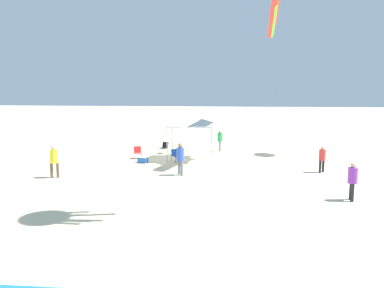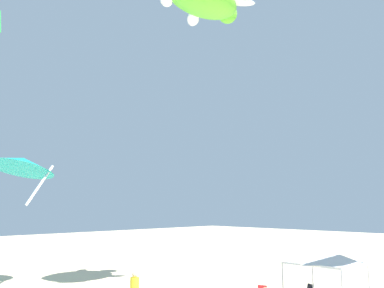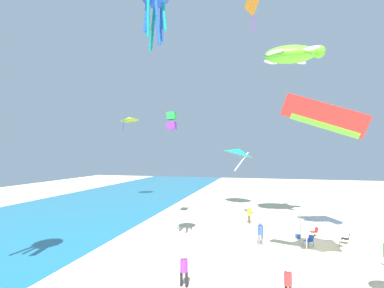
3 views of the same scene
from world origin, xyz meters
name	(u,v)px [view 1 (image 1 of 3)]	position (x,y,z in m)	size (l,w,h in m)	color
ground	(166,159)	(0.00, 0.00, -0.05)	(120.00, 120.00, 0.10)	beige
canopy_tent	(191,121)	(-1.74, 0.16, 2.63)	(2.94, 2.94, 2.99)	#B7B7BC
beach_umbrella	(281,128)	(-8.03, -2.01, 1.94)	(1.75, 1.73, 2.27)	silver
folding_chair_facing_ocean	(138,152)	(1.93, 0.15, 0.47)	(0.66, 0.74, 0.82)	black
folding_chair_left_of_tent	(176,155)	(-0.83, 1.01, 0.47)	(0.79, 0.81, 0.82)	black
folding_chair_near_cooler	(164,147)	(0.42, -1.96, 0.47)	(0.71, 0.77, 0.82)	black
cooler_box	(143,160)	(1.25, 1.61, 0.20)	(0.70, 0.54, 0.40)	blue
person_beachcomber	(353,178)	(-9.61, 8.76, 1.02)	(0.41, 0.46, 1.73)	black
person_near_umbrella	(54,159)	(5.19, 5.92, 1.06)	(0.47, 0.43, 1.81)	brown
person_watching_sky	(322,157)	(-9.63, 3.37, 0.93)	(0.38, 0.38, 1.58)	black
person_kite_handler	(180,156)	(-1.57, 4.74, 1.08)	(0.44, 0.44, 1.83)	slate
person_far_stroller	(220,139)	(-3.66, -3.21, 0.97)	(0.39, 0.44, 1.65)	slate
kite_parafoil_red	(275,10)	(-6.94, 1.06, 9.46)	(0.94, 4.84, 2.92)	red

